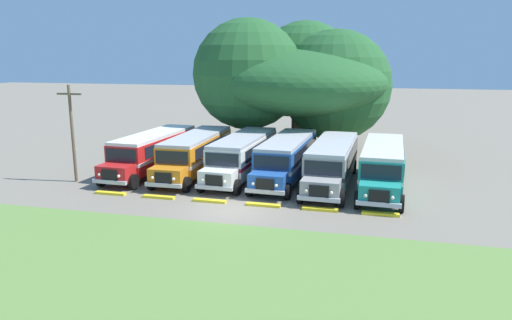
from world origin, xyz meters
The scene contains 16 objects.
ground_plane centered at (0.00, 0.00, 0.00)m, with size 220.00×220.00×0.00m, color slate.
foreground_grass_strip centered at (0.00, -8.09, 0.00)m, with size 80.00×11.88×0.01m, color olive.
parked_bus_slot_0 centered at (-8.25, 7.49, 1.58)m, with size 3.09×10.89×2.82m.
parked_bus_slot_1 centered at (-4.96, 7.62, 1.58)m, with size 2.80×10.85×2.82m.
parked_bus_slot_2 centered at (-1.44, 7.81, 1.58)m, with size 3.04×10.89×2.82m.
parked_bus_slot_3 centered at (1.76, 7.73, 1.58)m, with size 3.07×10.89×2.82m.
parked_bus_slot_4 centered at (4.98, 7.01, 1.58)m, with size 3.03×10.89×2.82m.
parked_bus_slot_5 centered at (8.22, 6.86, 1.58)m, with size 3.05×10.89×2.82m.
curb_wheelstop_0 centered at (-8.12, 1.13, 0.07)m, with size 2.00×0.36×0.15m, color yellow.
curb_wheelstop_1 centered at (-4.87, 1.13, 0.07)m, with size 2.00×0.36×0.15m, color yellow.
curb_wheelstop_2 centered at (-1.62, 1.13, 0.07)m, with size 2.00×0.36×0.15m, color yellow.
curb_wheelstop_3 centered at (1.62, 1.13, 0.07)m, with size 2.00×0.36×0.15m, color yellow.
curb_wheelstop_4 centered at (4.87, 1.13, 0.07)m, with size 2.00×0.36×0.15m, color yellow.
curb_wheelstop_5 centered at (8.12, 1.13, 0.07)m, with size 2.00×0.36×0.15m, color yellow.
broad_shade_tree centered at (0.80, 17.82, 6.47)m, with size 16.76×16.60×11.73m.
utility_pole centered at (-12.05, 3.36, 3.52)m, with size 1.80×0.20×6.57m.
Camera 1 is at (7.48, -23.99, 8.37)m, focal length 33.12 mm.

